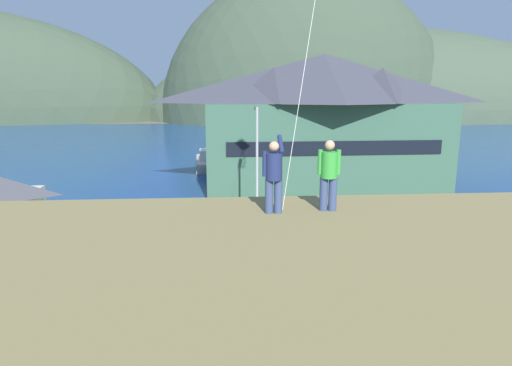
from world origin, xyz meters
TOP-DOWN VIEW (x-y plane):
  - ground_plane at (0.00, 0.00)m, footprint 600.00×600.00m
  - parking_lot_pad at (0.00, 5.00)m, footprint 40.00×20.00m
  - bay_water at (0.00, 60.00)m, footprint 360.00×84.00m
  - far_hill_east_peak at (23.97, 115.98)m, footprint 85.72×64.74m
  - far_hill_center_saddle at (48.09, 121.86)m, footprint 147.77×62.87m
  - harbor_lodge at (8.29, 21.06)m, footprint 21.51×10.42m
  - wharf_dock at (1.60, 32.19)m, footprint 3.20×11.04m
  - moored_boat_wharfside at (-2.09, 31.82)m, footprint 3.13×8.43m
  - parked_car_lone_by_shed at (9.00, 6.41)m, footprint 4.35×2.36m
  - parked_car_mid_row_near at (11.43, -0.31)m, footprint 4.34×2.33m
  - parked_car_mid_row_center at (-4.39, 0.62)m, footprint 4.27×2.20m
  - parked_car_mid_row_far at (3.64, 0.73)m, footprint 4.34×2.35m
  - parking_light_pole at (1.77, 10.55)m, footprint 0.24×0.78m
  - person_kite_flyer at (0.92, -6.35)m, footprint 0.51×0.66m
  - person_companion at (2.28, -6.22)m, footprint 0.55×0.40m

SIDE VIEW (x-z plane):
  - ground_plane at x=0.00m, z-range 0.00..0.00m
  - far_hill_east_peak at x=23.97m, z-range -42.60..42.60m
  - far_hill_center_saddle at x=48.09m, z-range -27.78..27.78m
  - bay_water at x=0.00m, z-range 0.00..0.03m
  - parking_lot_pad at x=0.00m, z-range 0.00..0.10m
  - wharf_dock at x=1.60m, z-range 0.00..0.70m
  - moored_boat_wharfside at x=-2.09m, z-range -0.36..1.80m
  - parked_car_lone_by_shed at x=9.00m, z-range 0.15..1.97m
  - parked_car_mid_row_near at x=11.43m, z-range 0.15..1.97m
  - parked_car_mid_row_center at x=-4.39m, z-range 0.15..1.97m
  - parked_car_mid_row_far at x=3.64m, z-range 0.15..1.97m
  - parking_light_pole at x=1.77m, z-range 0.64..8.03m
  - harbor_lodge at x=8.29m, z-range 0.38..11.91m
  - person_companion at x=2.28m, z-range 5.59..7.33m
  - person_kite_flyer at x=0.92m, z-range 5.55..7.41m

